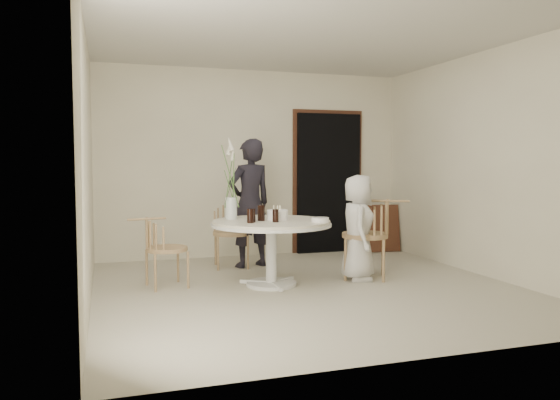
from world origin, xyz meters
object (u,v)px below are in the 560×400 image
object	(u,v)px
chair_right	(376,227)
flower_vase	(231,190)
boy	(358,228)
birthday_cake	(277,215)
chair_far	(230,225)
chair_left	(157,242)
girl	(250,203)
table	(271,231)

from	to	relation	value
chair_right	flower_vase	world-z (taller)	flower_vase
chair_right	boy	world-z (taller)	boy
birthday_cake	flower_vase	size ratio (longest dim) A/B	0.25
chair_right	boy	size ratio (longest dim) A/B	0.77
chair_far	chair_left	xyz separation A→B (m)	(-1.04, -1.03, -0.03)
girl	birthday_cake	xyz separation A→B (m)	(0.02, -1.13, -0.05)
chair_far	chair_right	size ratio (longest dim) A/B	0.88
girl	boy	distance (m)	1.55
table	chair_far	bearing A→B (deg)	97.64
birthday_cake	flower_vase	xyz separation A→B (m)	(-0.47, 0.24, 0.27)
girl	flower_vase	distance (m)	1.02
boy	flower_vase	world-z (taller)	flower_vase
chair_left	flower_vase	xyz separation A→B (m)	(0.82, -0.01, 0.55)
girl	boy	size ratio (longest dim) A/B	1.37
boy	flower_vase	distance (m)	1.54
chair_far	girl	size ratio (longest dim) A/B	0.49
flower_vase	chair_left	bearing A→B (deg)	179.13
table	chair_far	distance (m)	1.31
chair_far	table	bearing A→B (deg)	-75.92
chair_far	birthday_cake	world-z (taller)	birthday_cake
table	flower_vase	distance (m)	0.64
boy	chair_right	bearing A→B (deg)	-66.61
table	boy	xyz separation A→B (m)	(1.05, -0.02, -0.00)
flower_vase	chair_far	bearing A→B (deg)	78.02
chair_right	chair_left	bearing A→B (deg)	-68.72
chair_far	girl	world-z (taller)	girl
chair_right	table	bearing A→B (deg)	-62.75
table	chair_right	distance (m)	1.29
birthday_cake	boy	bearing A→B (deg)	-1.77
birthday_cake	table	bearing A→B (deg)	-171.96
table	birthday_cake	bearing A→B (deg)	8.04
girl	boy	world-z (taller)	girl
table	birthday_cake	distance (m)	0.19
chair_right	chair_left	distance (m)	2.53
table	chair_far	xyz separation A→B (m)	(-0.17, 1.30, -0.08)
chair_right	girl	distance (m)	1.70
girl	birthday_cake	distance (m)	1.13
table	girl	world-z (taller)	girl
chair_right	birthday_cake	bearing A→B (deg)	-63.26
chair_left	boy	distance (m)	2.29
chair_left	chair_right	bearing A→B (deg)	-106.44
chair_left	boy	world-z (taller)	boy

